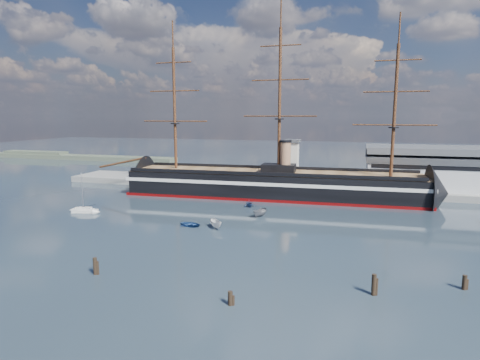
# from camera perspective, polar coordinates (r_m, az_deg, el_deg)

# --- Properties ---
(ground) EXTENTS (600.00, 600.00, 0.00)m
(ground) POSITION_cam_1_polar(r_m,az_deg,el_deg) (104.53, 2.80, -4.55)
(ground) COLOR #1E2833
(ground) RESTS_ON ground
(quay) EXTENTS (180.00, 18.00, 2.00)m
(quay) POSITION_cam_1_polar(r_m,az_deg,el_deg) (137.69, 10.40, -1.37)
(quay) COLOR slate
(quay) RESTS_ON ground
(warehouse) EXTENTS (63.00, 21.00, 11.60)m
(warehouse) POSITION_cam_1_polar(r_m,az_deg,el_deg) (143.91, 30.04, 1.22)
(warehouse) COLOR #B7BABC
(warehouse) RESTS_ON ground
(quay_tower) EXTENTS (5.00, 5.00, 15.00)m
(quay_tower) POSITION_cam_1_polar(r_m,az_deg,el_deg) (134.22, 7.41, 2.65)
(quay_tower) COLOR silver
(quay_tower) RESTS_ON ground
(shoreline) EXTENTS (120.00, 10.00, 4.00)m
(shoreline) POSITION_cam_1_polar(r_m,az_deg,el_deg) (254.25, -23.61, 3.10)
(shoreline) COLOR #3F4C38
(shoreline) RESTS_ON ground
(warship) EXTENTS (113.22, 20.10, 53.94)m
(warship) POSITION_cam_1_polar(r_m,az_deg,el_deg) (123.42, 3.78, -0.54)
(warship) COLOR black
(warship) RESTS_ON ground
(sailboat) EXTENTS (6.72, 3.22, 10.34)m
(sailboat) POSITION_cam_1_polar(r_m,az_deg,el_deg) (110.94, -21.20, -4.02)
(sailboat) COLOR silver
(sailboat) RESTS_ON ground
(motorboat_a) EXTENTS (5.85, 5.25, 2.31)m
(motorboat_a) POSITION_cam_1_polar(r_m,az_deg,el_deg) (89.69, -3.40, -6.87)
(motorboat_a) COLOR silver
(motorboat_a) RESTS_ON ground
(motorboat_b) EXTENTS (1.69, 3.24, 1.44)m
(motorboat_b) POSITION_cam_1_polar(r_m,az_deg,el_deg) (91.71, -7.00, -6.56)
(motorboat_b) COLOR navy
(motorboat_b) RESTS_ON ground
(motorboat_c) EXTENTS (6.42, 4.12, 2.41)m
(motorboat_c) POSITION_cam_1_polar(r_m,az_deg,el_deg) (99.59, 2.84, -5.25)
(motorboat_c) COLOR slate
(motorboat_c) RESTS_ON ground
(motorboat_d) EXTENTS (6.09, 5.63, 2.13)m
(motorboat_d) POSITION_cam_1_polar(r_m,az_deg,el_deg) (110.21, 1.32, -3.83)
(motorboat_d) COLOR navy
(motorboat_d) RESTS_ON ground
(piling_near_left) EXTENTS (0.64, 0.64, 3.47)m
(piling_near_left) POSITION_cam_1_polar(r_m,az_deg,el_deg) (68.63, -19.84, -12.52)
(piling_near_left) COLOR black
(piling_near_left) RESTS_ON ground
(piling_near_mid) EXTENTS (0.64, 0.64, 2.61)m
(piling_near_mid) POSITION_cam_1_polar(r_m,az_deg,el_deg) (55.35, -1.39, -17.36)
(piling_near_mid) COLOR black
(piling_near_mid) RESTS_ON ground
(piling_near_right) EXTENTS (0.64, 0.64, 3.74)m
(piling_near_right) POSITION_cam_1_polar(r_m,az_deg,el_deg) (60.94, 18.42, -15.26)
(piling_near_right) COLOR black
(piling_near_right) RESTS_ON ground
(piling_far_right) EXTENTS (0.64, 0.64, 2.85)m
(piling_far_right) POSITION_cam_1_polar(r_m,az_deg,el_deg) (67.81, 29.22, -13.43)
(piling_far_right) COLOR black
(piling_far_right) RESTS_ON ground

